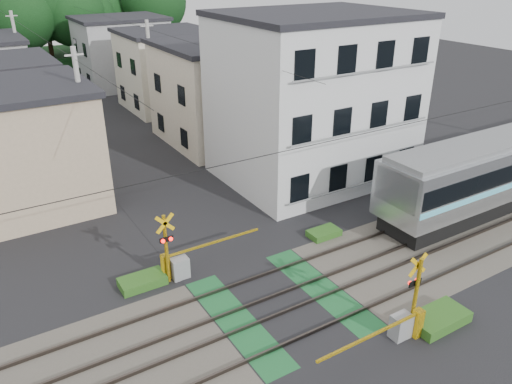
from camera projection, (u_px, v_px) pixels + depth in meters
ground at (281, 304)px, 18.76m from camera, size 120.00×120.00×0.00m
track_bed at (281, 304)px, 18.75m from camera, size 120.00×120.00×0.14m
crossing_signal_near at (405, 320)px, 16.86m from camera, size 4.74×0.65×3.09m
crossing_signal_far at (177, 263)px, 20.06m from camera, size 4.74×0.65×3.09m
apartment_block at (313, 98)px, 28.13m from camera, size 10.20×8.36×9.30m
houses_row at (92, 84)px, 37.50m from camera, size 22.07×31.35×6.80m
tree_hill at (22, 19)px, 52.77m from camera, size 40.00×13.63×11.89m
catenary at (406, 181)px, 20.05m from camera, size 60.00×5.04×7.00m
utility_poles at (82, 82)px, 34.28m from camera, size 7.90×42.00×8.00m
pedestrian at (79, 100)px, 42.74m from camera, size 0.60×0.43×1.56m
weed_patches at (319, 287)px, 19.45m from camera, size 10.25×8.80×0.40m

